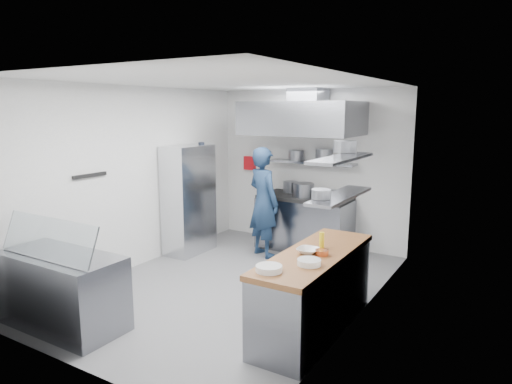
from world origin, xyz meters
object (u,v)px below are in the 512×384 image
Objects in this scene: display_case at (62,291)px; gas_range at (305,224)px; chef at (264,202)px; wire_rack at (189,200)px.

gas_range is at bearing 74.98° from display_case.
display_case is (-0.66, -3.40, -0.50)m from chef.
display_case is (0.53, -2.91, -0.50)m from wire_rack.
wire_rack reaches higher than chef.
chef is 1.00× the size of wire_rack.
wire_rack is 1.23× the size of display_case.
wire_rack is (-1.63, -1.19, 0.48)m from gas_range.
chef is at bearing 78.96° from display_case.
gas_range is 0.87× the size of chef.
chef is 3.50m from display_case.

